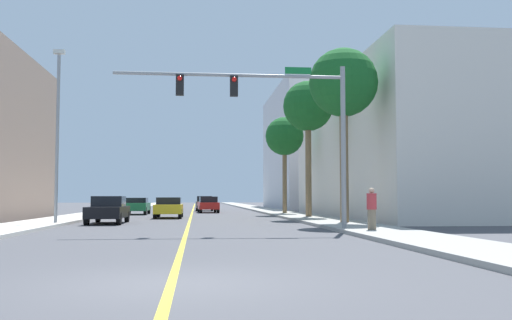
{
  "coord_description": "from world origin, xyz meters",
  "views": [
    {
      "loc": [
        0.4,
        -9.56,
        1.4
      ],
      "look_at": [
        3.48,
        20.34,
        3.34
      ],
      "focal_mm": 40.46,
      "sensor_mm": 36.0,
      "label": 1
    }
  ],
  "objects_px": {
    "palm_far": "(285,137)",
    "car_red": "(208,204)",
    "street_lamp": "(58,127)",
    "pedestrian": "(372,209)",
    "car_yellow": "(169,207)",
    "palm_near": "(343,85)",
    "palm_mid": "(308,108)",
    "car_green": "(137,206)",
    "car_black": "(108,210)",
    "car_gray": "(205,203)",
    "traffic_signal_mast": "(276,109)"
  },
  "relations": [
    {
      "from": "traffic_signal_mast",
      "to": "car_red",
      "type": "relative_size",
      "value": 2.08
    },
    {
      "from": "traffic_signal_mast",
      "to": "car_red",
      "type": "height_order",
      "value": "traffic_signal_mast"
    },
    {
      "from": "palm_near",
      "to": "car_black",
      "type": "height_order",
      "value": "palm_near"
    },
    {
      "from": "street_lamp",
      "to": "palm_mid",
      "type": "relative_size",
      "value": 0.98
    },
    {
      "from": "traffic_signal_mast",
      "to": "pedestrian",
      "type": "height_order",
      "value": "traffic_signal_mast"
    },
    {
      "from": "palm_far",
      "to": "car_red",
      "type": "relative_size",
      "value": 1.67
    },
    {
      "from": "car_red",
      "to": "car_black",
      "type": "bearing_deg",
      "value": -107.92
    },
    {
      "from": "palm_mid",
      "to": "palm_far",
      "type": "height_order",
      "value": "palm_mid"
    },
    {
      "from": "traffic_signal_mast",
      "to": "palm_near",
      "type": "bearing_deg",
      "value": 51.14
    },
    {
      "from": "pedestrian",
      "to": "palm_near",
      "type": "bearing_deg",
      "value": -78.74
    },
    {
      "from": "palm_far",
      "to": "car_green",
      "type": "xyz_separation_m",
      "value": [
        -11.7,
        2.1,
        -5.43
      ]
    },
    {
      "from": "palm_near",
      "to": "palm_mid",
      "type": "height_order",
      "value": "palm_mid"
    },
    {
      "from": "car_gray",
      "to": "car_black",
      "type": "xyz_separation_m",
      "value": [
        -5.46,
        -27.62,
        -0.02
      ]
    },
    {
      "from": "car_yellow",
      "to": "palm_near",
      "type": "bearing_deg",
      "value": -49.18
    },
    {
      "from": "traffic_signal_mast",
      "to": "street_lamp",
      "type": "xyz_separation_m",
      "value": [
        -10.12,
        6.16,
        -0.11
      ]
    },
    {
      "from": "palm_near",
      "to": "car_green",
      "type": "distance_m",
      "value": 23.34
    },
    {
      "from": "car_gray",
      "to": "car_green",
      "type": "height_order",
      "value": "car_gray"
    },
    {
      "from": "palm_near",
      "to": "car_red",
      "type": "bearing_deg",
      "value": 104.97
    },
    {
      "from": "street_lamp",
      "to": "pedestrian",
      "type": "distance_m",
      "value": 16.13
    },
    {
      "from": "palm_far",
      "to": "car_gray",
      "type": "xyz_separation_m",
      "value": [
        -6.11,
        13.74,
        -5.4
      ]
    },
    {
      "from": "pedestrian",
      "to": "car_black",
      "type": "bearing_deg",
      "value": -23.32
    },
    {
      "from": "pedestrian",
      "to": "street_lamp",
      "type": "bearing_deg",
      "value": -12.59
    },
    {
      "from": "car_black",
      "to": "car_gray",
      "type": "bearing_deg",
      "value": -101.39
    },
    {
      "from": "car_red",
      "to": "traffic_signal_mast",
      "type": "bearing_deg",
      "value": -88.34
    },
    {
      "from": "car_red",
      "to": "car_green",
      "type": "relative_size",
      "value": 1.02
    },
    {
      "from": "car_yellow",
      "to": "car_red",
      "type": "distance_m",
      "value": 13.32
    },
    {
      "from": "car_black",
      "to": "car_red",
      "type": "bearing_deg",
      "value": -105.47
    },
    {
      "from": "street_lamp",
      "to": "palm_mid",
      "type": "bearing_deg",
      "value": 27.68
    },
    {
      "from": "palm_far",
      "to": "street_lamp",
      "type": "bearing_deg",
      "value": -131.23
    },
    {
      "from": "car_red",
      "to": "car_black",
      "type": "distance_m",
      "value": 21.59
    },
    {
      "from": "palm_far",
      "to": "car_red",
      "type": "xyz_separation_m",
      "value": [
        -5.89,
        6.96,
        -5.41
      ]
    },
    {
      "from": "car_yellow",
      "to": "pedestrian",
      "type": "height_order",
      "value": "pedestrian"
    },
    {
      "from": "palm_mid",
      "to": "car_green",
      "type": "xyz_separation_m",
      "value": [
        -11.97,
        10.48,
        -6.51
      ]
    },
    {
      "from": "car_gray",
      "to": "car_black",
      "type": "bearing_deg",
      "value": -99.9
    },
    {
      "from": "car_green",
      "to": "car_black",
      "type": "relative_size",
      "value": 0.98
    },
    {
      "from": "palm_mid",
      "to": "palm_far",
      "type": "bearing_deg",
      "value": 91.87
    },
    {
      "from": "palm_near",
      "to": "car_red",
      "type": "relative_size",
      "value": 1.94
    },
    {
      "from": "car_gray",
      "to": "car_black",
      "type": "height_order",
      "value": "car_gray"
    },
    {
      "from": "car_yellow",
      "to": "car_gray",
      "type": "bearing_deg",
      "value": 82.48
    },
    {
      "from": "palm_near",
      "to": "car_red",
      "type": "distance_m",
      "value": 25.38
    },
    {
      "from": "palm_mid",
      "to": "car_gray",
      "type": "xyz_separation_m",
      "value": [
        -6.39,
        22.13,
        -6.47
      ]
    },
    {
      "from": "traffic_signal_mast",
      "to": "pedestrian",
      "type": "relative_size",
      "value": 5.9
    },
    {
      "from": "car_gray",
      "to": "pedestrian",
      "type": "bearing_deg",
      "value": -79.78
    },
    {
      "from": "palm_near",
      "to": "car_black",
      "type": "xyz_separation_m",
      "value": [
        -12.03,
        2.9,
        -6.37
      ]
    },
    {
      "from": "car_gray",
      "to": "car_green",
      "type": "xyz_separation_m",
      "value": [
        -5.59,
        -11.65,
        -0.04
      ]
    },
    {
      "from": "car_red",
      "to": "pedestrian",
      "type": "height_order",
      "value": "pedestrian"
    },
    {
      "from": "palm_mid",
      "to": "car_green",
      "type": "height_order",
      "value": "palm_mid"
    },
    {
      "from": "street_lamp",
      "to": "car_red",
      "type": "bearing_deg",
      "value": 70.76
    },
    {
      "from": "car_black",
      "to": "pedestrian",
      "type": "bearing_deg",
      "value": 139.28
    },
    {
      "from": "car_yellow",
      "to": "car_gray",
      "type": "height_order",
      "value": "car_gray"
    }
  ]
}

